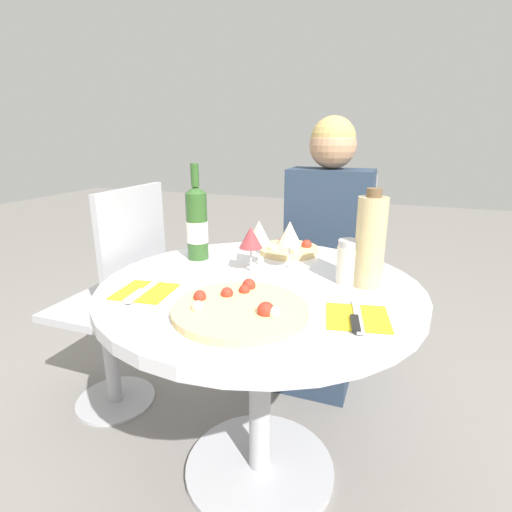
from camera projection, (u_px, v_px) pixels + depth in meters
The scene contains 15 objects.
ground_plane at pixel (260, 469), 1.41m from camera, with size 12.00×12.00×0.00m, color gray.
dining_table at pixel (260, 327), 1.25m from camera, with size 0.96×0.96×0.71m.
chair_behind_diner at pixel (328, 275), 1.99m from camera, with size 0.38×0.38×0.95m.
seated_diner at pixel (324, 265), 1.84m from camera, with size 0.38×0.42×1.22m.
chair_empty_side at pixel (118, 307), 1.62m from camera, with size 0.38×0.38×0.95m.
pizza_large at pixel (240, 309), 1.00m from camera, with size 0.34×0.34×0.05m.
pizza_small_far at pixel (289, 249), 1.52m from camera, with size 0.23×0.23×0.05m.
wine_bottle at pixel (197, 223), 1.41m from camera, with size 0.08×0.08×0.34m.
tall_carafe at pixel (370, 241), 1.15m from camera, with size 0.09×0.09×0.29m.
sugar_shaker at pixel (349, 262), 1.19m from camera, with size 0.07×0.07×0.13m.
wine_glass_back_left at pixel (259, 233), 1.34m from camera, with size 0.08×0.08×0.16m.
wine_glass_back_right at pixel (290, 234), 1.30m from camera, with size 0.08×0.08×0.16m.
wine_glass_front_left at pixel (251, 238), 1.27m from camera, with size 0.08×0.08×0.15m.
place_setting_left at pixel (144, 291), 1.13m from camera, with size 0.17×0.19×0.01m.
place_setting_right at pixel (357, 318), 0.97m from camera, with size 0.18×0.19×0.01m.
Camera 1 is at (0.38, -1.06, 1.14)m, focal length 28.00 mm.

